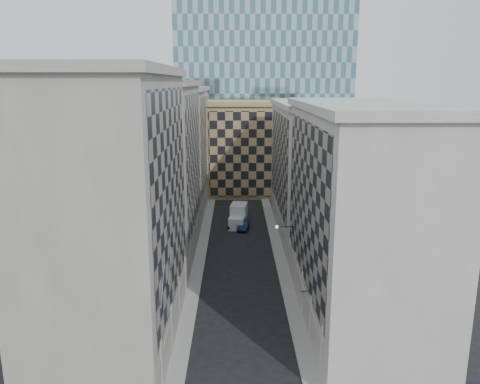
{
  "coord_description": "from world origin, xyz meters",
  "views": [
    {
      "loc": [
        -0.6,
        -27.49,
        22.46
      ],
      "look_at": [
        -0.14,
        15.91,
        12.24
      ],
      "focal_mm": 35.0,
      "sensor_mm": 36.0,
      "label": 1
    }
  ],
  "objects": [
    {
      "name": "bracket_lamp",
      "position": [
        4.38,
        24.0,
        6.2
      ],
      "size": [
        1.98,
        0.36,
        0.36
      ],
      "color": "black",
      "rests_on": "ground"
    },
    {
      "name": "sidewalk_west",
      "position": [
        -5.25,
        30.0,
        0.07
      ],
      "size": [
        1.5,
        100.0,
        0.15
      ],
      "primitive_type": "cube",
      "color": "gray",
      "rests_on": "ground"
    },
    {
      "name": "tan_block",
      "position": [
        2.0,
        67.9,
        9.44
      ],
      "size": [
        16.8,
        14.8,
        18.8
      ],
      "color": "tan",
      "rests_on": "ground"
    },
    {
      "name": "bldg_right_b",
      "position": [
        10.89,
        42.0,
        9.85
      ],
      "size": [
        10.8,
        28.8,
        19.7
      ],
      "color": "#ACA69E",
      "rests_on": "ground"
    },
    {
      "name": "flagpoles_left",
      "position": [
        -5.9,
        6.0,
        8.0
      ],
      "size": [
        0.1,
        6.33,
        2.33
      ],
      "color": "gray",
      "rests_on": "ground"
    },
    {
      "name": "sidewalk_east",
      "position": [
        5.25,
        30.0,
        0.07
      ],
      "size": [
        1.5,
        100.0,
        0.15
      ],
      "primitive_type": "cube",
      "color": "gray",
      "rests_on": "ground"
    },
    {
      "name": "bldg_left_a",
      "position": [
        -10.88,
        11.0,
        11.82
      ],
      "size": [
        10.8,
        22.8,
        23.7
      ],
      "color": "gray",
      "rests_on": "ground"
    },
    {
      "name": "bldg_left_b",
      "position": [
        -10.88,
        33.0,
        11.32
      ],
      "size": [
        10.8,
        22.8,
        22.7
      ],
      "color": "gray",
      "rests_on": "ground"
    },
    {
      "name": "bldg_left_c",
      "position": [
        -10.88,
        55.0,
        10.83
      ],
      "size": [
        10.8,
        22.8,
        21.7
      ],
      "color": "gray",
      "rests_on": "ground"
    },
    {
      "name": "shop_sign",
      "position": [
        5.42,
        11.24,
        3.84
      ],
      "size": [
        0.71,
        0.62,
        0.69
      ],
      "rotation": [
        0.0,
        0.0,
        0.14
      ],
      "color": "black",
      "rests_on": "ground"
    },
    {
      "name": "dark_car",
      "position": [
        0.64,
        42.46,
        0.74
      ],
      "size": [
        2.01,
        4.65,
        1.49
      ],
      "primitive_type": "imported",
      "rotation": [
        0.0,
        0.0,
        -0.1
      ],
      "color": "#101E3C",
      "rests_on": "ground"
    },
    {
      "name": "church_tower",
      "position": [
        0.0,
        82.0,
        26.95
      ],
      "size": [
        7.2,
        7.2,
        51.5
      ],
      "color": "#2D2923",
      "rests_on": "ground"
    },
    {
      "name": "bldg_right_a",
      "position": [
        10.88,
        15.0,
        10.32
      ],
      "size": [
        10.8,
        26.8,
        20.7
      ],
      "color": "#ACA69E",
      "rests_on": "ground"
    },
    {
      "name": "box_truck",
      "position": [
        -0.12,
        44.63,
        1.45
      ],
      "size": [
        3.23,
        6.32,
        3.32
      ],
      "rotation": [
        0.0,
        0.0,
        -0.13
      ],
      "color": "silver",
      "rests_on": "ground"
    }
  ]
}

